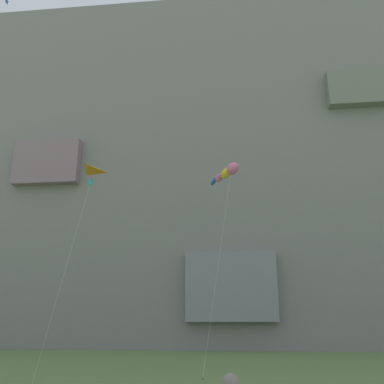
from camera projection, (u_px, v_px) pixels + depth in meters
cliff_face at (229, 180)px, 80.57m from camera, size 180.00×32.06×60.16m
boulder_foreground_right at (231, 384)px, 23.11m from camera, size 1.13×1.11×1.15m
kite_windsock_upper_right at (226, 173)px, 39.27m from camera, size 3.36×10.10×18.07m
kite_delta_mid_right at (86, 184)px, 33.43m from camera, size 1.92×6.76×14.82m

